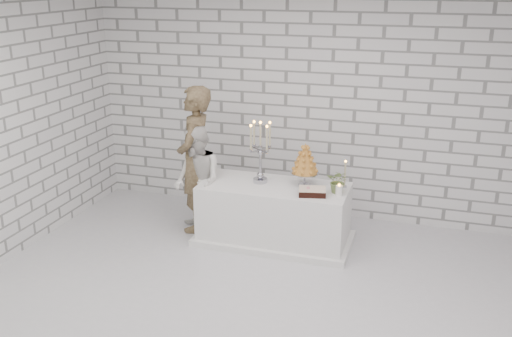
# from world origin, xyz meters

# --- Properties ---
(ground) EXTENTS (6.00, 5.00, 0.01)m
(ground) POSITION_xyz_m (0.00, 0.00, 0.00)
(ground) COLOR silver
(ground) RESTS_ON ground
(wall_back) EXTENTS (6.00, 0.01, 3.00)m
(wall_back) POSITION_xyz_m (0.00, 2.50, 1.50)
(wall_back) COLOR white
(wall_back) RESTS_ON ground
(wall_front) EXTENTS (6.00, 0.01, 3.00)m
(wall_front) POSITION_xyz_m (0.00, -2.50, 1.50)
(wall_front) COLOR white
(wall_front) RESTS_ON ground
(cake_table) EXTENTS (1.80, 0.80, 0.75)m
(cake_table) POSITION_xyz_m (-0.16, 1.42, 0.38)
(cake_table) COLOR white
(cake_table) RESTS_ON ground
(groom) EXTENTS (0.54, 0.74, 1.89)m
(groom) POSITION_xyz_m (-1.24, 1.52, 0.95)
(groom) COLOR #3E3121
(groom) RESTS_ON ground
(bride) EXTENTS (0.88, 0.87, 1.43)m
(bride) POSITION_xyz_m (-1.15, 1.38, 0.71)
(bride) COLOR white
(bride) RESTS_ON ground
(candelabra) EXTENTS (0.34, 0.34, 0.77)m
(candelabra) POSITION_xyz_m (-0.35, 1.48, 1.14)
(candelabra) COLOR #A4A4AF
(candelabra) RESTS_ON cake_table
(croquembouche) EXTENTS (0.41, 0.41, 0.53)m
(croquembouche) POSITION_xyz_m (0.19, 1.53, 1.02)
(croquembouche) COLOR #A76824
(croquembouche) RESTS_ON cake_table
(chocolate_cake) EXTENTS (0.35, 0.28, 0.08)m
(chocolate_cake) POSITION_xyz_m (0.35, 1.25, 0.79)
(chocolate_cake) COLOR black
(chocolate_cake) RESTS_ON cake_table
(pillar_candle) EXTENTS (0.10, 0.10, 0.12)m
(pillar_candle) POSITION_xyz_m (0.65, 1.33, 0.81)
(pillar_candle) COLOR white
(pillar_candle) RESTS_ON cake_table
(extra_taper) EXTENTS (0.07, 0.07, 0.32)m
(extra_taper) POSITION_xyz_m (0.67, 1.61, 0.91)
(extra_taper) COLOR #BFB78F
(extra_taper) RESTS_ON cake_table
(flowers) EXTENTS (0.27, 0.24, 0.28)m
(flowers) POSITION_xyz_m (0.62, 1.41, 0.89)
(flowers) COLOR #557538
(flowers) RESTS_ON cake_table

